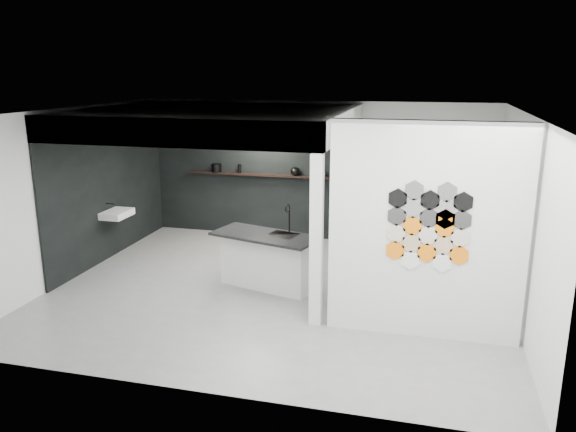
{
  "coord_description": "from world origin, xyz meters",
  "views": [
    {
      "loc": [
        2.21,
        -8.0,
        3.38
      ],
      "look_at": [
        0.1,
        0.3,
        1.15
      ],
      "focal_mm": 35.0,
      "sensor_mm": 36.0,
      "label": 1
    }
  ],
  "objects_px": {
    "wall_basin": "(117,214)",
    "utensil_cup": "(217,169)",
    "glass_bowl": "(322,174)",
    "partition_panel": "(426,232)",
    "stockpot": "(216,168)",
    "kettle": "(295,171)",
    "bottle_dark": "(239,169)",
    "glass_vase": "(322,173)",
    "kitchen_island": "(268,259)"
  },
  "relations": [
    {
      "from": "stockpot",
      "to": "utensil_cup",
      "type": "bearing_deg",
      "value": 0.0
    },
    {
      "from": "utensil_cup",
      "to": "kettle",
      "type": "bearing_deg",
      "value": 0.0
    },
    {
      "from": "partition_panel",
      "to": "bottle_dark",
      "type": "height_order",
      "value": "partition_panel"
    },
    {
      "from": "kettle",
      "to": "bottle_dark",
      "type": "distance_m",
      "value": 1.19
    },
    {
      "from": "kettle",
      "to": "bottle_dark",
      "type": "height_order",
      "value": "bottle_dark"
    },
    {
      "from": "stockpot",
      "to": "utensil_cup",
      "type": "height_order",
      "value": "stockpot"
    },
    {
      "from": "glass_bowl",
      "to": "utensil_cup",
      "type": "xyz_separation_m",
      "value": [
        -2.23,
        0.0,
        0.01
      ]
    },
    {
      "from": "partition_panel",
      "to": "kitchen_island",
      "type": "bearing_deg",
      "value": 154.69
    },
    {
      "from": "kettle",
      "to": "glass_bowl",
      "type": "height_order",
      "value": "kettle"
    },
    {
      "from": "kitchen_island",
      "to": "bottle_dark",
      "type": "relative_size",
      "value": 10.2
    },
    {
      "from": "kitchen_island",
      "to": "stockpot",
      "type": "bearing_deg",
      "value": 140.62
    },
    {
      "from": "wall_basin",
      "to": "kettle",
      "type": "height_order",
      "value": "kettle"
    },
    {
      "from": "glass_bowl",
      "to": "bottle_dark",
      "type": "height_order",
      "value": "bottle_dark"
    },
    {
      "from": "wall_basin",
      "to": "bottle_dark",
      "type": "relative_size",
      "value": 3.36
    },
    {
      "from": "wall_basin",
      "to": "glass_bowl",
      "type": "bearing_deg",
      "value": 31.35
    },
    {
      "from": "partition_panel",
      "to": "stockpot",
      "type": "xyz_separation_m",
      "value": [
        -4.32,
        3.87,
        0.0
      ]
    },
    {
      "from": "partition_panel",
      "to": "bottle_dark",
      "type": "relative_size",
      "value": 15.7
    },
    {
      "from": "partition_panel",
      "to": "glass_bowl",
      "type": "height_order",
      "value": "partition_panel"
    },
    {
      "from": "kitchen_island",
      "to": "utensil_cup",
      "type": "height_order",
      "value": "utensil_cup"
    },
    {
      "from": "utensil_cup",
      "to": "wall_basin",
      "type": "bearing_deg",
      "value": -119.42
    },
    {
      "from": "kitchen_island",
      "to": "wall_basin",
      "type": "bearing_deg",
      "value": -176.63
    },
    {
      "from": "kettle",
      "to": "glass_bowl",
      "type": "distance_m",
      "value": 0.55
    },
    {
      "from": "glass_bowl",
      "to": "partition_panel",
      "type": "bearing_deg",
      "value": -61.77
    },
    {
      "from": "glass_vase",
      "to": "utensil_cup",
      "type": "xyz_separation_m",
      "value": [
        -2.23,
        0.0,
        -0.01
      ]
    },
    {
      "from": "glass_bowl",
      "to": "utensil_cup",
      "type": "bearing_deg",
      "value": 180.0
    },
    {
      "from": "utensil_cup",
      "to": "partition_panel",
      "type": "bearing_deg",
      "value": -41.95
    },
    {
      "from": "kitchen_island",
      "to": "kettle",
      "type": "xyz_separation_m",
      "value": [
        -0.21,
        2.72,
        0.95
      ]
    },
    {
      "from": "bottle_dark",
      "to": "stockpot",
      "type": "bearing_deg",
      "value": 180.0
    },
    {
      "from": "wall_basin",
      "to": "utensil_cup",
      "type": "height_order",
      "value": "utensil_cup"
    },
    {
      "from": "stockpot",
      "to": "glass_bowl",
      "type": "relative_size",
      "value": 1.59
    },
    {
      "from": "partition_panel",
      "to": "glass_bowl",
      "type": "xyz_separation_m",
      "value": [
        -2.08,
        3.87,
        -0.03
      ]
    },
    {
      "from": "stockpot",
      "to": "glass_bowl",
      "type": "xyz_separation_m",
      "value": [
        2.25,
        0.0,
        -0.04
      ]
    },
    {
      "from": "partition_panel",
      "to": "glass_bowl",
      "type": "distance_m",
      "value": 4.39
    },
    {
      "from": "stockpot",
      "to": "glass_bowl",
      "type": "bearing_deg",
      "value": 0.0
    },
    {
      "from": "glass_vase",
      "to": "kitchen_island",
      "type": "bearing_deg",
      "value": -97.05
    },
    {
      "from": "wall_basin",
      "to": "utensil_cup",
      "type": "bearing_deg",
      "value": 60.58
    },
    {
      "from": "partition_panel",
      "to": "wall_basin",
      "type": "height_order",
      "value": "partition_panel"
    },
    {
      "from": "kitchen_island",
      "to": "bottle_dark",
      "type": "distance_m",
      "value": 3.21
    },
    {
      "from": "stockpot",
      "to": "kettle",
      "type": "distance_m",
      "value": 1.7
    },
    {
      "from": "partition_panel",
      "to": "bottle_dark",
      "type": "xyz_separation_m",
      "value": [
        -3.82,
        3.87,
        0.01
      ]
    },
    {
      "from": "kitchen_island",
      "to": "utensil_cup",
      "type": "relative_size",
      "value": 17.42
    },
    {
      "from": "wall_basin",
      "to": "utensil_cup",
      "type": "distance_m",
      "value": 2.43
    },
    {
      "from": "partition_panel",
      "to": "kitchen_island",
      "type": "relative_size",
      "value": 1.54
    },
    {
      "from": "kettle",
      "to": "bottle_dark",
      "type": "xyz_separation_m",
      "value": [
        -1.19,
        0.0,
        0.01
      ]
    },
    {
      "from": "kitchen_island",
      "to": "stockpot",
      "type": "xyz_separation_m",
      "value": [
        -1.91,
        2.72,
        0.95
      ]
    },
    {
      "from": "partition_panel",
      "to": "utensil_cup",
      "type": "bearing_deg",
      "value": 138.05
    },
    {
      "from": "kitchen_island",
      "to": "glass_bowl",
      "type": "relative_size",
      "value": 14.23
    },
    {
      "from": "glass_bowl",
      "to": "bottle_dark",
      "type": "xyz_separation_m",
      "value": [
        -1.74,
        0.0,
        0.04
      ]
    },
    {
      "from": "kitchen_island",
      "to": "utensil_cup",
      "type": "xyz_separation_m",
      "value": [
        -1.89,
        2.72,
        0.91
      ]
    },
    {
      "from": "glass_vase",
      "to": "partition_panel",
      "type": "bearing_deg",
      "value": -61.77
    }
  ]
}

